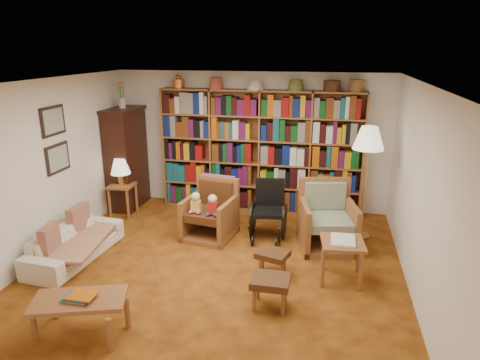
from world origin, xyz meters
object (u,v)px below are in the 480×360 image
(armchair_sage, at_px, (328,221))
(floor_lamp, at_px, (368,143))
(footstool_b, at_px, (270,283))
(footstool_a, at_px, (273,256))
(wheelchair, at_px, (268,212))
(side_table_lamp, at_px, (122,192))
(side_table_papers, at_px, (342,247))
(sofa, at_px, (75,243))
(armchair_leather, at_px, (211,213))
(coffee_table, at_px, (80,303))

(armchair_sage, relative_size, floor_lamp, 0.56)
(armchair_sage, bearing_deg, footstool_b, -108.80)
(footstool_a, xyz_separation_m, footstool_b, (0.07, -0.73, 0.03))
(wheelchair, xyz_separation_m, footstool_b, (0.30, -1.91, -0.12))
(wheelchair, xyz_separation_m, floor_lamp, (1.45, 0.31, 1.11))
(side_table_lamp, height_order, footstool_a, side_table_lamp)
(wheelchair, xyz_separation_m, footstool_a, (0.23, -1.17, -0.15))
(side_table_papers, relative_size, footstool_b, 1.34)
(sofa, bearing_deg, armchair_leather, -50.66)
(footstool_a, distance_m, footstool_b, 0.74)
(sofa, xyz_separation_m, armchair_leather, (1.69, 1.19, 0.15))
(side_table_lamp, xyz_separation_m, footstool_a, (2.92, -1.57, -0.16))
(sofa, xyz_separation_m, footstool_b, (2.89, -0.61, 0.07))
(sofa, distance_m, footstool_a, 2.83)
(coffee_table, bearing_deg, side_table_papers, 32.15)
(armchair_leather, bearing_deg, side_table_lamp, 164.24)
(armchair_sage, height_order, footstool_b, armchair_sage)
(sofa, distance_m, side_table_papers, 3.72)
(footstool_b, bearing_deg, side_table_papers, 43.93)
(side_table_lamp, bearing_deg, floor_lamp, -1.17)
(wheelchair, bearing_deg, coffee_table, -119.20)
(side_table_lamp, relative_size, floor_lamp, 0.32)
(armchair_sage, height_order, side_table_papers, armchair_sage)
(wheelchair, relative_size, side_table_papers, 1.58)
(armchair_leather, relative_size, footstool_a, 1.95)
(coffee_table, bearing_deg, side_table_lamp, 109.25)
(side_table_lamp, xyz_separation_m, wheelchair, (2.69, -0.39, -0.00))
(side_table_lamp, relative_size, footstool_b, 1.29)
(sofa, xyz_separation_m, floor_lamp, (4.04, 1.61, 1.30))
(footstool_b, bearing_deg, side_table_lamp, 142.44)
(floor_lamp, bearing_deg, side_table_papers, -103.01)
(wheelchair, bearing_deg, armchair_sage, -5.55)
(armchair_leather, xyz_separation_m, side_table_papers, (2.02, -1.01, 0.09))
(sofa, distance_m, wheelchair, 2.91)
(sofa, relative_size, side_table_lamp, 2.79)
(floor_lamp, xyz_separation_m, footstool_a, (-1.22, -1.48, -1.26))
(side_table_papers, bearing_deg, armchair_sage, 100.63)
(footstool_b, bearing_deg, footstool_a, 95.57)
(sofa, bearing_deg, coffee_table, -141.90)
(wheelchair, distance_m, footstool_b, 1.94)
(armchair_sage, xyz_separation_m, footstool_a, (-0.69, -1.08, -0.10))
(sofa, xyz_separation_m, armchair_sage, (3.51, 1.21, 0.15))
(sofa, bearing_deg, armchair_sage, -66.89)
(floor_lamp, relative_size, footstool_b, 4.03)
(wheelchair, bearing_deg, floor_lamp, 12.09)
(coffee_table, bearing_deg, footstool_a, 42.30)
(footstool_a, distance_m, coffee_table, 2.44)
(sofa, height_order, footstool_a, sofa)
(floor_lamp, xyz_separation_m, coffee_table, (-3.02, -3.12, -1.17))
(armchair_leather, bearing_deg, side_table_papers, -26.65)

